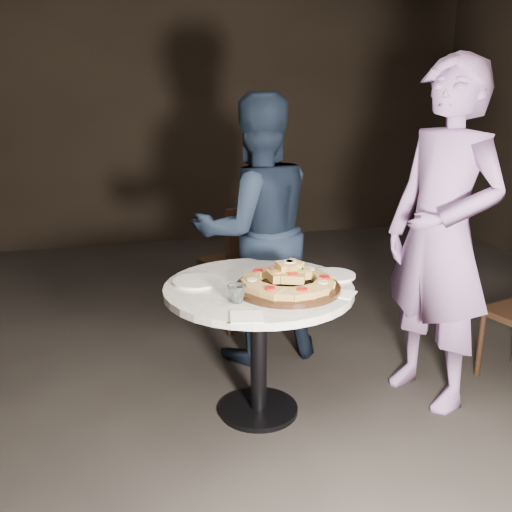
# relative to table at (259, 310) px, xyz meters

# --- Properties ---
(floor) EXTENTS (7.00, 7.00, 0.00)m
(floor) POSITION_rel_table_xyz_m (0.13, -0.06, -0.55)
(floor) COLOR black
(floor) RESTS_ON ground
(table) EXTENTS (0.99, 0.99, 0.67)m
(table) POSITION_rel_table_xyz_m (0.00, 0.00, 0.00)
(table) COLOR black
(table) RESTS_ON ground
(serving_board) EXTENTS (0.63, 0.63, 0.02)m
(serving_board) POSITION_rel_table_xyz_m (0.11, -0.09, 0.14)
(serving_board) COLOR black
(serving_board) RESTS_ON table
(focaccia_pile) EXTENTS (0.44, 0.43, 0.12)m
(focaccia_pile) POSITION_rel_table_xyz_m (0.12, -0.09, 0.18)
(focaccia_pile) COLOR #A57F3F
(focaccia_pile) RESTS_ON serving_board
(plate_left) EXTENTS (0.28, 0.28, 0.01)m
(plate_left) POSITION_rel_table_xyz_m (-0.28, 0.11, 0.13)
(plate_left) COLOR white
(plate_left) RESTS_ON table
(plate_right) EXTENTS (0.26, 0.26, 0.01)m
(plate_right) POSITION_rel_table_xyz_m (0.39, 0.04, 0.13)
(plate_right) COLOR white
(plate_right) RESTS_ON table
(water_glass) EXTENTS (0.09, 0.09, 0.08)m
(water_glass) POSITION_rel_table_xyz_m (-0.15, -0.19, 0.16)
(water_glass) COLOR silver
(water_glass) RESTS_ON table
(napkin_near) EXTENTS (0.15, 0.15, 0.01)m
(napkin_near) POSITION_rel_table_xyz_m (-0.15, -0.36, 0.13)
(napkin_near) COLOR white
(napkin_near) RESTS_ON table
(napkin_far) EXTENTS (0.15, 0.15, 0.01)m
(napkin_far) POSITION_rel_table_xyz_m (0.33, -0.21, 0.13)
(napkin_far) COLOR white
(napkin_far) RESTS_ON table
(chair_far) EXTENTS (0.52, 0.53, 0.85)m
(chair_far) POSITION_rel_table_xyz_m (0.19, 1.07, -0.06)
(chair_far) COLOR black
(chair_far) RESTS_ON ground
(diner_navy) EXTENTS (0.80, 0.65, 1.55)m
(diner_navy) POSITION_rel_table_xyz_m (0.15, 0.64, 0.23)
(diner_navy) COLOR black
(diner_navy) RESTS_ON ground
(diner_teal) EXTENTS (0.59, 0.73, 1.72)m
(diner_teal) POSITION_rel_table_xyz_m (0.91, -0.07, 0.32)
(diner_teal) COLOR #8667A0
(diner_teal) RESTS_ON ground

